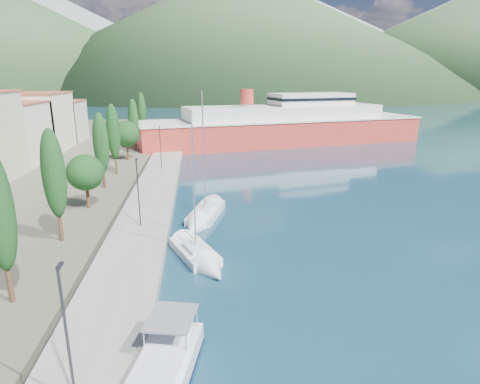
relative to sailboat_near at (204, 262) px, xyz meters
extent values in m
plane|color=#153C50|center=(3.53, 113.42, -0.30)|extent=(1400.00, 1400.00, 0.00)
cube|color=gray|center=(-5.47, 19.42, 0.10)|extent=(5.00, 88.00, 0.80)
cone|color=slate|center=(-246.47, 613.42, 74.70)|extent=(640.00, 640.00, 150.00)
cone|color=slate|center=(83.53, 673.42, 89.70)|extent=(760.00, 760.00, 180.00)
cone|color=slate|center=(423.53, 593.42, 69.70)|extent=(640.00, 640.00, 140.00)
cone|color=#33542D|center=(43.53, 393.42, 57.20)|extent=(480.00, 480.00, 115.00)
cone|color=#33542D|center=(263.53, 373.42, 44.70)|extent=(420.00, 420.00, 90.00)
cube|color=silver|center=(-28.47, 37.42, 4.90)|extent=(9.00, 11.00, 9.00)
cube|color=#9E5138|center=(-28.47, 37.42, 9.55)|extent=(9.20, 11.20, 0.30)
cube|color=beige|center=(-28.47, 48.42, 5.40)|extent=(9.00, 13.00, 10.00)
cube|color=#9E5138|center=(-28.47, 48.42, 10.55)|extent=(9.20, 13.20, 0.30)
cube|color=beige|center=(-28.47, 59.42, 4.40)|extent=(9.00, 10.00, 8.00)
cube|color=#9E5138|center=(-28.47, 59.42, 8.55)|extent=(9.20, 10.20, 0.30)
cylinder|color=#47301E|center=(-11.43, -5.01, 1.43)|extent=(0.30, 0.30, 2.06)
cylinder|color=#47301E|center=(-11.43, 4.28, 1.41)|extent=(0.30, 0.30, 2.03)
ellipsoid|color=#153F16|center=(-11.43, 4.28, 6.02)|extent=(1.80, 1.80, 7.19)
cylinder|color=#47301E|center=(-11.43, 12.85, 1.53)|extent=(0.36, 0.36, 2.27)
sphere|color=#153F16|center=(-11.43, 12.85, 4.12)|extent=(3.64, 3.64, 3.64)
cylinder|color=#47301E|center=(-11.43, 20.49, 1.39)|extent=(0.30, 0.30, 1.98)
ellipsoid|color=#153F16|center=(-11.43, 20.49, 5.90)|extent=(1.80, 1.80, 7.03)
cylinder|color=#47301E|center=(-11.43, 27.99, 1.44)|extent=(0.30, 0.30, 2.09)
ellipsoid|color=#153F16|center=(-11.43, 27.99, 6.20)|extent=(1.80, 1.80, 7.42)
cylinder|color=#47301E|center=(-11.43, 37.76, 1.68)|extent=(0.36, 0.36, 2.58)
sphere|color=#153F16|center=(-11.43, 37.76, 4.62)|extent=(4.12, 4.12, 4.12)
cylinder|color=#47301E|center=(-11.43, 46.11, 1.41)|extent=(0.30, 0.30, 2.03)
ellipsoid|color=#153F16|center=(-11.43, 46.11, 6.02)|extent=(1.80, 1.80, 7.19)
cylinder|color=#47301E|center=(-11.43, 58.03, 1.49)|extent=(0.30, 0.30, 2.19)
ellipsoid|color=#153F16|center=(-11.43, 58.03, 6.48)|extent=(1.80, 1.80, 7.77)
cylinder|color=#2D2D33|center=(-5.47, -13.46, 3.50)|extent=(0.12, 0.12, 6.00)
cube|color=#2D2D33|center=(-5.47, -13.21, 6.50)|extent=(0.15, 0.50, 0.12)
cylinder|color=#2D2D33|center=(-5.47, 6.84, 3.50)|extent=(0.12, 0.12, 6.00)
cube|color=#2D2D33|center=(-5.47, 7.09, 6.50)|extent=(0.15, 0.50, 0.12)
cylinder|color=#2D2D33|center=(-5.47, 30.04, 3.50)|extent=(0.12, 0.12, 6.00)
cube|color=#2D2D33|center=(-5.47, 30.29, 6.50)|extent=(0.15, 0.50, 0.12)
cube|color=silver|center=(-2.08, -11.97, 0.41)|extent=(3.80, 6.65, 1.05)
cube|color=#0B0C34|center=(-2.08, -11.97, -0.07)|extent=(3.87, 6.73, 0.21)
cube|color=silver|center=(-2.25, -12.71, 1.08)|extent=(2.61, 3.41, 0.38)
cube|color=slate|center=(-1.71, -10.33, 2.13)|extent=(2.70, 3.01, 0.10)
cube|color=silver|center=(-0.70, 1.77, -0.05)|extent=(4.26, 6.15, 0.91)
cube|color=silver|center=(-0.56, 1.42, 0.56)|extent=(2.14, 2.63, 0.35)
cylinder|color=silver|center=(-0.56, 1.42, 5.21)|extent=(0.12, 0.12, 9.61)
cone|color=silver|center=(0.64, -1.61, -0.05)|extent=(3.14, 3.33, 2.33)
cube|color=silver|center=(0.48, 11.12, -0.04)|extent=(4.27, 7.19, 0.96)
cube|color=silver|center=(0.35, 10.68, 0.60)|extent=(2.18, 3.02, 0.37)
cylinder|color=silver|center=(0.35, 10.68, 6.29)|extent=(0.12, 0.12, 11.70)
cone|color=silver|center=(-0.75, 6.96, -0.04)|extent=(3.24, 3.73, 2.45)
cube|color=red|center=(17.82, 55.39, 1.95)|extent=(60.72, 25.41, 5.74)
cube|color=silver|center=(17.82, 55.39, 4.82)|extent=(61.21, 25.86, 0.31)
cube|color=silver|center=(17.82, 55.39, 6.05)|extent=(42.29, 19.21, 3.08)
cube|color=silver|center=(23.81, 56.78, 8.82)|extent=(17.95, 11.19, 2.46)
cylinder|color=red|center=(9.83, 53.54, 9.54)|extent=(2.67, 2.67, 2.87)
camera|label=1|loc=(-0.19, -27.50, 13.30)|focal=30.00mm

